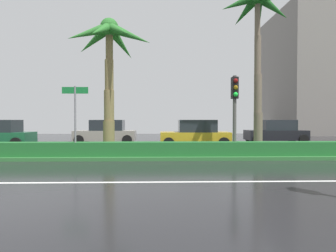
{
  "coord_description": "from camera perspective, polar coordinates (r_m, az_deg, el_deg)",
  "views": [
    {
      "loc": [
        3.09,
        -5.77,
        1.7
      ],
      "look_at": [
        3.51,
        9.57,
        1.39
      ],
      "focal_mm": 30.44,
      "sensor_mm": 36.0,
      "label": 1
    }
  ],
  "objects": [
    {
      "name": "ground_plane",
      "position": [
        15.19,
        -13.34,
        -5.47
      ],
      "size": [
        90.0,
        42.0,
        0.1
      ],
      "primitive_type": "cube",
      "color": "black"
    },
    {
      "name": "near_lane_divider_stripe",
      "position": [
        8.53,
        -23.15,
        -10.39
      ],
      "size": [
        81.0,
        0.14,
        0.01
      ],
      "primitive_type": "cube",
      "color": "white",
      "rests_on": "ground_plane"
    },
    {
      "name": "median_strip",
      "position": [
        14.21,
        -14.17,
        -5.43
      ],
      "size": [
        85.5,
        4.0,
        0.15
      ],
      "primitive_type": "cube",
      "color": "#2D6B33",
      "rests_on": "ground_plane"
    },
    {
      "name": "median_hedge",
      "position": [
        12.81,
        -15.55,
        -4.47
      ],
      "size": [
        76.5,
        0.7,
        0.6
      ],
      "color": "#1E6028",
      "rests_on": "median_strip"
    },
    {
      "name": "palm_tree_centre_left",
      "position": [
        14.95,
        -11.68,
        14.99
      ],
      "size": [
        4.15,
        4.1,
        6.63
      ],
      "color": "olive",
      "rests_on": "median_strip"
    },
    {
      "name": "palm_tree_centre",
      "position": [
        16.12,
        17.44,
        19.69
      ],
      "size": [
        3.73,
        3.59,
        8.32
      ],
      "color": "brown",
      "rests_on": "median_strip"
    },
    {
      "name": "traffic_signal_median_right",
      "position": [
        13.07,
        13.22,
        5.04
      ],
      "size": [
        0.28,
        0.43,
        3.54
      ],
      "color": "#4C4C47",
      "rests_on": "median_strip"
    },
    {
      "name": "street_name_sign",
      "position": [
        12.72,
        -18.09,
        2.82
      ],
      "size": [
        1.1,
        0.08,
        3.0
      ],
      "color": "slate",
      "rests_on": "median_strip"
    },
    {
      "name": "car_in_traffic_second",
      "position": [
        20.92,
        -12.28,
        -1.25
      ],
      "size": [
        4.3,
        2.02,
        1.72
      ],
      "rotation": [
        0.0,
        0.0,
        3.14
      ],
      "color": "gray",
      "rests_on": "ground_plane"
    },
    {
      "name": "car_in_traffic_third",
      "position": [
        17.91,
        5.51,
        -1.63
      ],
      "size": [
        4.3,
        2.02,
        1.72
      ],
      "rotation": [
        0.0,
        0.0,
        3.14
      ],
      "color": "#B28C1E",
      "rests_on": "ground_plane"
    },
    {
      "name": "car_in_traffic_fourth",
      "position": [
        22.5,
        20.84,
        -1.13
      ],
      "size": [
        4.3,
        2.02,
        1.72
      ],
      "rotation": [
        0.0,
        0.0,
        3.14
      ],
      "color": "black",
      "rests_on": "ground_plane"
    },
    {
      "name": "building_far_right",
      "position": [
        41.99,
        29.43,
        8.85
      ],
      "size": [
        14.3,
        12.9,
        14.84
      ],
      "color": "slate",
      "rests_on": "ground_plane"
    }
  ]
}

